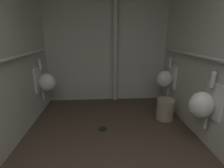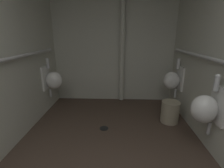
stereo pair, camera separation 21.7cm
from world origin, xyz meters
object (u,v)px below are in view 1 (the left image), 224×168
(urinal_left_mid, at_px, (46,82))
(standpipe_back_wall, at_px, (115,44))
(urinal_right_far, at_px, (165,79))
(floor_drain, at_px, (103,129))
(urinal_right_mid, at_px, (203,104))
(waste_bin, at_px, (165,109))

(urinal_left_mid, bearing_deg, standpipe_back_wall, 21.57)
(urinal_left_mid, bearing_deg, urinal_right_far, 1.69)
(standpipe_back_wall, relative_size, floor_drain, 17.52)
(urinal_right_mid, bearing_deg, urinal_right_far, 90.00)
(urinal_right_mid, relative_size, standpipe_back_wall, 0.31)
(urinal_left_mid, distance_m, urinal_right_far, 2.26)
(urinal_left_mid, bearing_deg, waste_bin, -10.48)
(standpipe_back_wall, distance_m, floor_drain, 1.74)
(floor_drain, xyz_separation_m, waste_bin, (1.10, 0.26, 0.18))
(urinal_left_mid, xyz_separation_m, waste_bin, (2.12, -0.39, -0.43))
(urinal_right_far, distance_m, standpipe_back_wall, 1.23)
(standpipe_back_wall, bearing_deg, urinal_left_mid, -158.43)
(standpipe_back_wall, bearing_deg, urinal_right_far, -25.32)
(standpipe_back_wall, height_order, floor_drain, standpipe_back_wall)
(urinal_right_far, distance_m, floor_drain, 1.56)
(floor_drain, bearing_deg, waste_bin, 13.38)
(urinal_left_mid, distance_m, waste_bin, 2.20)
(waste_bin, bearing_deg, urinal_right_mid, -79.45)
(floor_drain, distance_m, waste_bin, 1.15)
(urinal_right_far, relative_size, standpipe_back_wall, 0.31)
(urinal_right_far, height_order, floor_drain, urinal_right_far)
(floor_drain, bearing_deg, urinal_left_mid, 147.25)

